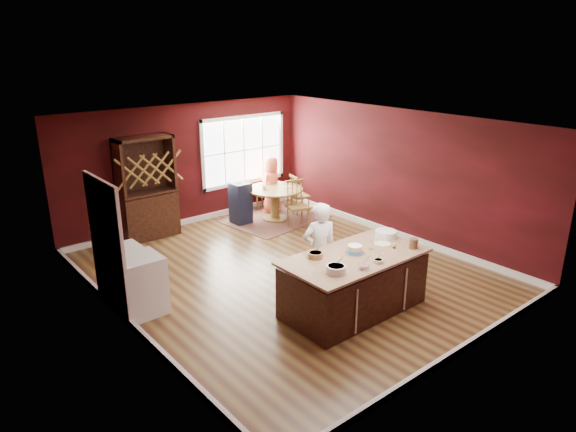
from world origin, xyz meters
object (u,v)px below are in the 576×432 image
at_px(dining_table, 275,197).
at_px(chair_north, 266,188).
at_px(hutch, 147,188).
at_px(toddler, 240,188).
at_px(kitchen_island, 354,284).
at_px(seated_woman, 271,185).
at_px(baker, 319,250).
at_px(layer_cake, 355,249).
at_px(chair_east, 300,194).
at_px(chair_south, 298,205).
at_px(washer, 141,285).
at_px(dryer, 124,273).
at_px(high_chair, 241,202).

height_order(dining_table, chair_north, chair_north).
height_order(dining_table, hutch, hutch).
bearing_deg(toddler, kitchen_island, -102.17).
distance_m(dining_table, seated_woman, 0.58).
bearing_deg(chair_north, baker, 30.84).
relative_size(layer_cake, seated_woman, 0.22).
bearing_deg(toddler, chair_east, -14.57).
relative_size(chair_east, toddler, 3.73).
relative_size(chair_south, washer, 1.17).
height_order(chair_east, toddler, chair_east).
height_order(chair_east, dryer, chair_east).
bearing_deg(layer_cake, chair_east, 59.42).
bearing_deg(chair_north, seated_woman, 46.97).
relative_size(dining_table, chair_south, 1.20).
bearing_deg(chair_south, dryer, -152.47).
relative_size(chair_north, seated_woman, 0.76).
distance_m(dining_table, layer_cake, 4.44).
distance_m(chair_east, high_chair, 1.54).
xyz_separation_m(hutch, dryer, (-1.52, -2.30, -0.65)).
height_order(dining_table, washer, washer).
height_order(hutch, dryer, hutch).
xyz_separation_m(high_chair, toddler, (0.02, 0.05, 0.31)).
bearing_deg(hutch, layer_cake, -77.30).
distance_m(kitchen_island, baker, 0.79).
xyz_separation_m(baker, seated_woman, (2.07, 3.95, -0.11)).
height_order(dining_table, seated_woman, seated_woman).
xyz_separation_m(dining_table, high_chair, (-0.77, 0.30, -0.04)).
relative_size(layer_cake, dryer, 0.35).
relative_size(dining_table, baker, 0.81).
xyz_separation_m(dining_table, washer, (-4.28, -2.15, -0.07)).
relative_size(layer_cake, toddler, 1.18).
bearing_deg(chair_east, baker, 156.15).
height_order(kitchen_island, layer_cake, layer_cake).
xyz_separation_m(dining_table, toddler, (-0.75, 0.35, 0.28)).
bearing_deg(chair_south, washer, -144.45).
bearing_deg(high_chair, kitchen_island, -103.12).
relative_size(dining_table, hutch, 0.60).
height_order(high_chair, dryer, high_chair).
distance_m(high_chair, dryer, 3.95).
xyz_separation_m(seated_woman, dryer, (-4.55, -2.01, -0.25)).
bearing_deg(layer_cake, toddler, 78.36).
height_order(layer_cake, dryer, layer_cake).
distance_m(dining_table, washer, 4.79).
relative_size(seated_woman, hutch, 0.64).
distance_m(baker, dryer, 3.17).
bearing_deg(washer, toddler, 35.34).
height_order(toddler, hutch, hutch).
relative_size(high_chair, hutch, 0.46).
bearing_deg(dining_table, high_chair, 158.92).
height_order(layer_cake, toddler, layer_cake).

